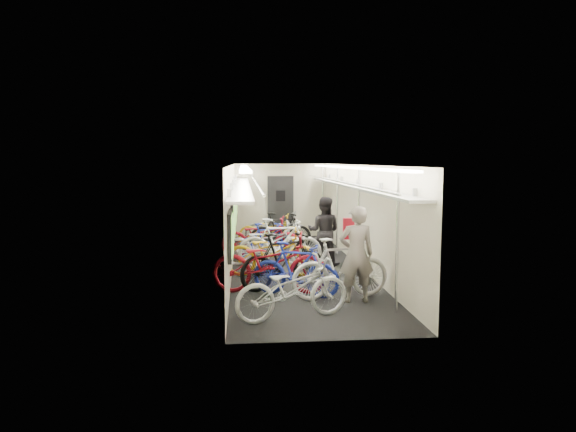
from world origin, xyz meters
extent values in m
plane|color=black|center=(0.00, 0.00, 0.00)|extent=(10.00, 10.00, 0.00)
plane|color=white|center=(0.00, 0.00, 2.40)|extent=(10.00, 10.00, 0.00)
plane|color=beige|center=(-1.50, 0.00, 1.20)|extent=(0.00, 10.00, 10.00)
plane|color=beige|center=(1.50, 0.00, 1.20)|extent=(0.00, 10.00, 10.00)
plane|color=beige|center=(0.00, 5.00, 1.20)|extent=(3.00, 0.00, 3.00)
plane|color=beige|center=(0.00, -5.00, 1.20)|extent=(3.00, 0.00, 3.00)
cube|color=black|center=(-1.46, -3.20, 1.25)|extent=(0.06, 1.10, 0.80)
cube|color=#88CF5A|center=(-1.42, -3.20, 1.25)|extent=(0.02, 0.96, 0.66)
cube|color=black|center=(-1.46, -1.00, 1.25)|extent=(0.06, 1.10, 0.80)
cube|color=#88CF5A|center=(-1.42, -1.00, 1.25)|extent=(0.02, 0.96, 0.66)
cube|color=black|center=(-1.46, 1.20, 1.25)|extent=(0.06, 1.10, 0.80)
cube|color=#88CF5A|center=(-1.42, 1.20, 1.25)|extent=(0.02, 0.96, 0.66)
cube|color=black|center=(-1.46, 3.40, 1.25)|extent=(0.06, 1.10, 0.80)
cube|color=#88CF5A|center=(-1.42, 3.40, 1.25)|extent=(0.02, 0.96, 0.66)
cube|color=#FEF20D|center=(-1.45, -2.10, 1.30)|extent=(0.02, 0.22, 0.30)
cube|color=#FEF20D|center=(-1.45, 0.10, 1.30)|extent=(0.02, 0.22, 0.30)
cube|color=#FEF20D|center=(-1.45, 2.30, 1.30)|extent=(0.02, 0.22, 0.30)
cube|color=black|center=(0.00, 4.94, 1.00)|extent=(0.85, 0.08, 2.00)
cube|color=#999BA0|center=(-1.28, 0.00, 1.92)|extent=(0.40, 9.70, 0.05)
cube|color=#999BA0|center=(1.28, 0.00, 1.92)|extent=(0.40, 9.70, 0.05)
cylinder|color=silver|center=(-0.95, 0.00, 2.02)|extent=(0.04, 9.70, 0.04)
cylinder|color=silver|center=(0.95, 0.00, 2.02)|extent=(0.04, 9.70, 0.04)
cube|color=white|center=(-1.20, 0.00, 2.34)|extent=(0.18, 9.60, 0.04)
cube|color=white|center=(1.20, 0.00, 2.34)|extent=(0.18, 9.60, 0.04)
cylinder|color=silver|center=(1.25, -3.80, 1.20)|extent=(0.05, 0.05, 2.38)
cylinder|color=silver|center=(1.25, -1.00, 1.20)|extent=(0.05, 0.05, 2.38)
cylinder|color=silver|center=(1.25, 1.50, 1.20)|extent=(0.05, 0.05, 2.38)
cylinder|color=silver|center=(1.25, 4.00, 1.20)|extent=(0.05, 0.05, 2.38)
imported|color=silver|center=(-0.48, -3.97, 0.50)|extent=(2.00, 1.20, 0.99)
imported|color=#1A29A1|center=(-0.28, -2.58, 0.50)|extent=(1.73, 1.12, 1.01)
imported|color=maroon|center=(-0.74, -2.31, 0.58)|extent=(2.28, 1.06, 1.15)
imported|color=black|center=(-0.46, -2.03, 0.56)|extent=(1.92, 1.23, 1.12)
imported|color=gold|center=(-0.64, -0.88, 0.53)|extent=(2.06, 0.89, 1.05)
imported|color=silver|center=(-0.39, -0.11, 0.59)|extent=(1.97, 0.63, 1.17)
imported|color=#B9B9BE|center=(-0.71, 0.29, 0.53)|extent=(2.01, 0.71, 1.06)
imported|color=#1C2BA8|center=(-0.64, 0.97, 0.48)|extent=(1.63, 1.04, 0.95)
imported|color=maroon|center=(-0.79, 1.14, 0.54)|extent=(2.16, 1.09, 1.08)
imported|color=black|center=(-0.19, 2.31, 0.54)|extent=(1.84, 0.78, 1.07)
imported|color=gold|center=(-0.46, 2.77, 0.49)|extent=(1.96, 1.00, 0.98)
imported|color=silver|center=(0.51, -2.84, 0.56)|extent=(1.95, 0.93, 1.13)
imported|color=slate|center=(-0.25, 3.07, 0.51)|extent=(2.04, 1.12, 1.02)
imported|color=gray|center=(0.74, -3.08, 0.86)|extent=(0.64, 0.44, 1.72)
imported|color=black|center=(0.69, 0.18, 0.82)|extent=(0.95, 0.84, 1.64)
cube|color=#AE1121|center=(0.68, -2.81, 1.28)|extent=(0.28, 0.18, 0.38)
camera|label=1|loc=(-1.25, -11.83, 2.50)|focal=32.00mm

